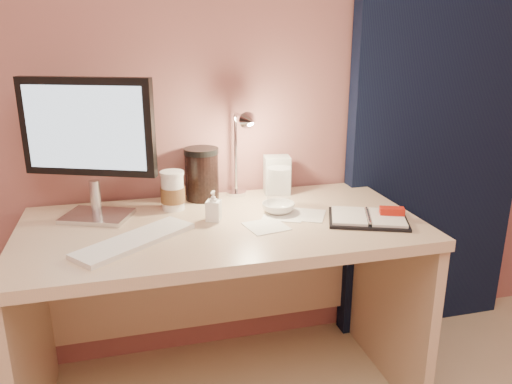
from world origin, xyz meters
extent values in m
plane|color=#9A5C59|center=(0.00, 1.75, 1.25)|extent=(3.50, 0.00, 3.50)
cube|color=black|center=(1.05, 1.69, 1.10)|extent=(0.85, 0.08, 2.20)
cube|color=tan|center=(0.00, 1.38, 0.71)|extent=(1.40, 0.70, 0.04)
cube|color=tan|center=(-0.68, 1.38, 0.34)|extent=(0.04, 0.66, 0.69)
cube|color=tan|center=(0.68, 1.38, 0.34)|extent=(0.04, 0.66, 0.69)
cube|color=tan|center=(0.00, 1.71, 0.40)|extent=(1.32, 0.03, 0.55)
cube|color=silver|center=(-0.43, 1.54, 0.74)|extent=(0.28, 0.24, 0.02)
cylinder|color=silver|center=(-0.43, 1.54, 0.81)|extent=(0.04, 0.04, 0.13)
cube|color=black|center=(-0.43, 1.54, 1.06)|extent=(0.45, 0.22, 0.33)
cube|color=#A0C1DA|center=(-0.42, 1.51, 1.06)|extent=(0.39, 0.17, 0.28)
cube|color=white|center=(-0.30, 1.27, 0.74)|extent=(0.40, 0.35, 0.02)
cube|color=black|center=(0.51, 1.27, 0.74)|extent=(0.33, 0.29, 0.01)
cube|color=silver|center=(0.45, 1.29, 0.74)|extent=(0.18, 0.21, 0.01)
cube|color=silver|center=(0.57, 1.24, 0.74)|extent=(0.18, 0.21, 0.01)
cube|color=#B10F11|center=(0.60, 1.26, 0.76)|extent=(0.10, 0.07, 0.02)
cube|color=silver|center=(0.14, 1.30, 0.73)|extent=(0.16, 0.16, 0.00)
cube|color=silver|center=(0.31, 1.38, 0.73)|extent=(0.19, 0.19, 0.00)
cube|color=silver|center=(0.23, 1.40, 0.73)|extent=(0.19, 0.19, 0.00)
cylinder|color=white|center=(-0.15, 1.57, 0.80)|extent=(0.08, 0.08, 0.14)
cylinder|color=brown|center=(-0.15, 1.57, 0.79)|extent=(0.09, 0.09, 0.06)
cylinder|color=white|center=(-0.15, 1.57, 0.87)|extent=(0.09, 0.09, 0.01)
cylinder|color=white|center=(0.24, 1.48, 0.81)|extent=(0.09, 0.09, 0.16)
imported|color=white|center=(0.22, 1.43, 0.75)|extent=(0.16, 0.16, 0.04)
imported|color=white|center=(-0.02, 1.41, 0.78)|extent=(0.07, 0.07, 0.11)
cylinder|color=black|center=(-0.03, 1.66, 0.82)|extent=(0.13, 0.13, 0.19)
cube|color=beige|center=(0.29, 1.66, 0.81)|extent=(0.12, 0.10, 0.16)
cylinder|color=silver|center=(0.12, 1.69, 0.74)|extent=(0.08, 0.08, 0.01)
cylinder|color=silver|center=(0.12, 1.69, 0.90)|extent=(0.01, 0.01, 0.32)
cone|color=silver|center=(0.09, 1.54, 1.06)|extent=(0.07, 0.07, 0.07)
camera|label=1|loc=(-0.31, -0.24, 1.36)|focal=35.00mm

